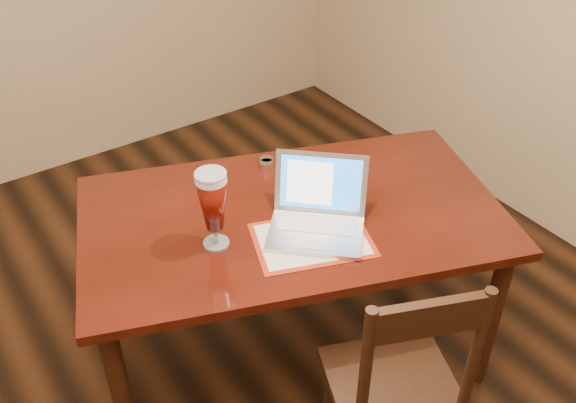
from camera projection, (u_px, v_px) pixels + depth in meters
room_shell at (197, 34)px, 1.56m from camera, size 4.51×5.01×2.71m
dining_table at (291, 230)px, 2.63m from camera, size 1.91×1.47×1.11m
dining_chair at (397, 387)px, 2.25m from camera, size 0.57×0.56×1.06m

